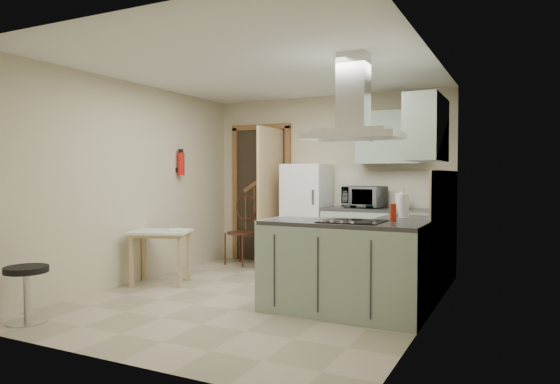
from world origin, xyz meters
The scene contains 28 objects.
floor centered at (0.00, 0.00, 0.00)m, with size 4.20×4.20×0.00m, color tan.
ceiling centered at (0.00, 0.00, 2.50)m, with size 4.20×4.20×0.00m, color silver.
back_wall centered at (0.00, 2.10, 1.25)m, with size 3.60×3.60×0.00m, color #BFB394.
left_wall centered at (-1.80, 0.00, 1.25)m, with size 4.20×4.20×0.00m, color #BFB394.
right_wall centered at (1.80, 0.00, 1.25)m, with size 4.20×4.20×0.00m, color #BFB394.
doorway centered at (-1.10, 2.07, 1.05)m, with size 1.10×0.12×2.10m, color brown.
fridge centered at (-0.20, 1.80, 0.75)m, with size 0.60×0.60×1.50m, color white.
counter_back centered at (0.66, 1.80, 0.45)m, with size 1.08×0.60×0.90m, color #9EB2A0.
counter_right centered at (1.50, 1.12, 0.45)m, with size 0.60×1.95×0.90m, color #9EB2A0.
splashback centered at (0.96, 2.09, 1.15)m, with size 1.68×0.02×0.50m, color beige.
wall_cabinet_back centered at (0.95, 1.93, 1.85)m, with size 0.85×0.35×0.70m, color #9EB2A0.
wall_cabinet_right centered at (1.62, 0.85, 1.85)m, with size 0.35×0.90×0.70m, color #9EB2A0.
peninsula centered at (1.02, -0.18, 0.45)m, with size 1.55×0.65×0.90m, color #9EB2A0.
hob centered at (1.12, -0.18, 0.91)m, with size 0.58×0.50×0.01m, color black.
extractor_hood centered at (1.12, -0.18, 1.72)m, with size 0.90×0.55×0.10m, color silver.
sink centered at (1.50, 0.95, 0.91)m, with size 0.45×0.40×0.01m, color silver.
fire_extinguisher centered at (-1.74, 0.90, 1.50)m, with size 0.10×0.10×0.32m, color #B2140F.
drop_leaf_table centered at (-1.43, 0.08, 0.33)m, with size 0.71×0.53×0.66m, color tan.
bentwood_chair centered at (-1.22, 1.67, 0.48)m, with size 0.42×0.42×0.95m, color #463017.
stool centered at (-1.47, -1.74, 0.26)m, with size 0.39×0.39×0.52m, color black.
microwave centered at (0.62, 1.86, 1.05)m, with size 0.53×0.36×0.29m, color black.
kettle centered at (1.13, 1.84, 1.01)m, with size 0.15×0.15×0.23m, color white.
cereal_box centered at (0.81, 1.96, 1.04)m, with size 0.07×0.18×0.27m, color #D95D19.
soap_bottle centered at (1.65, 1.32, 1.00)m, with size 0.09×0.09×0.19m, color #A8A7B3.
paper_towel centered at (1.47, 0.45, 1.03)m, with size 0.10×0.10×0.26m, color silver.
cup centered at (1.36, 0.66, 0.95)m, with size 0.13×0.13×0.10m, color silver.
red_bottle centered at (1.46, 0.06, 0.99)m, with size 0.06×0.06×0.17m, color #B7220F.
book centered at (-1.34, 0.12, 0.71)m, with size 0.17×0.23×0.10m, color brown.
Camera 1 is at (2.62, -4.75, 1.35)m, focal length 32.00 mm.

